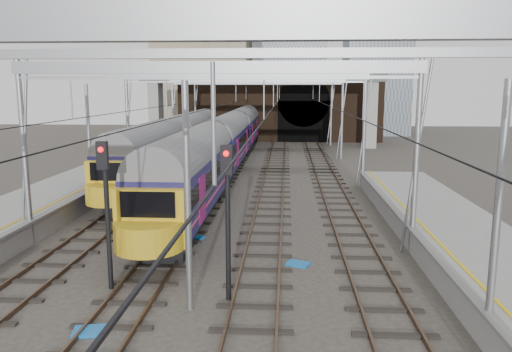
# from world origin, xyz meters

# --- Properties ---
(ground) EXTENTS (160.00, 160.00, 0.00)m
(ground) POSITION_xyz_m (0.00, 0.00, 0.00)
(ground) COLOR #38332D
(ground) RESTS_ON ground
(tracks) EXTENTS (14.40, 80.00, 0.22)m
(tracks) POSITION_xyz_m (0.00, 15.00, 0.02)
(tracks) COLOR #4C3828
(tracks) RESTS_ON ground
(overhead_line) EXTENTS (16.80, 80.00, 8.00)m
(overhead_line) POSITION_xyz_m (0.00, 21.49, 6.57)
(overhead_line) COLOR gray
(overhead_line) RESTS_ON ground
(retaining_wall) EXTENTS (28.00, 2.75, 9.00)m
(retaining_wall) POSITION_xyz_m (1.40, 51.93, 4.33)
(retaining_wall) COLOR #302015
(retaining_wall) RESTS_ON ground
(overbridge) EXTENTS (28.00, 3.00, 9.25)m
(overbridge) POSITION_xyz_m (0.00, 46.00, 7.27)
(overbridge) COLOR gray
(overbridge) RESTS_ON ground
(city_skyline) EXTENTS (37.50, 27.50, 60.00)m
(city_skyline) POSITION_xyz_m (2.73, 70.48, 17.09)
(city_skyline) COLOR tan
(city_skyline) RESTS_ON ground
(train_main) EXTENTS (2.71, 62.57, 4.69)m
(train_main) POSITION_xyz_m (-2.00, 36.00, 2.43)
(train_main) COLOR black
(train_main) RESTS_ON ground
(train_second) EXTENTS (2.64, 30.54, 4.59)m
(train_second) POSITION_xyz_m (-6.00, 27.16, 2.39)
(train_second) COLOR black
(train_second) RESTS_ON ground
(signal_near_left) EXTENTS (0.36, 0.47, 5.09)m
(signal_near_left) POSITION_xyz_m (-3.01, 3.37, 3.19)
(signal_near_left) COLOR black
(signal_near_left) RESTS_ON ground
(signal_near_centre) EXTENTS (0.37, 0.47, 5.07)m
(signal_near_centre) POSITION_xyz_m (1.11, 2.73, 3.18)
(signal_near_centre) COLOR black
(signal_near_centre) RESTS_ON ground
(equip_cover_a) EXTENTS (1.02, 0.81, 0.11)m
(equip_cover_a) POSITION_xyz_m (-2.52, 0.29, 0.05)
(equip_cover_a) COLOR #1763B3
(equip_cover_a) RESTS_ON ground
(equip_cover_b) EXTENTS (0.85, 0.72, 0.09)m
(equip_cover_b) POSITION_xyz_m (-1.16, 9.37, 0.04)
(equip_cover_b) COLOR #1763B3
(equip_cover_b) RESTS_ON ground
(equip_cover_c) EXTENTS (1.02, 0.89, 0.10)m
(equip_cover_c) POSITION_xyz_m (3.43, 6.13, 0.05)
(equip_cover_c) COLOR #1763B3
(equip_cover_c) RESTS_ON ground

